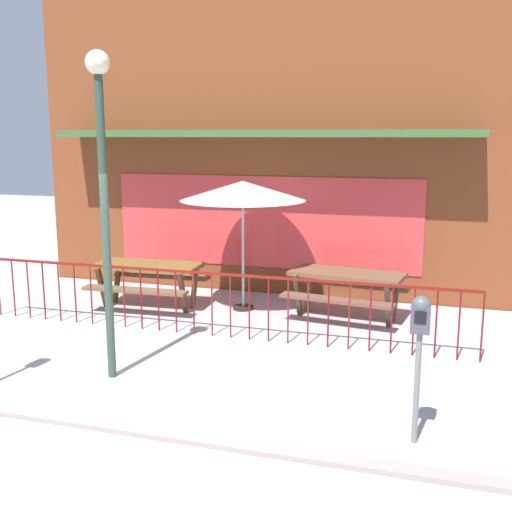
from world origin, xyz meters
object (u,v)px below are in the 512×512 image
Objects in this scene: picnic_table_left at (148,273)px; parking_meter_near at (420,330)px; picnic_table_right at (347,282)px; patio_umbrella at (243,191)px; street_lamp at (103,170)px.

parking_meter_near is at bearing -37.83° from picnic_table_left.
picnic_table_right is 4.16m from parking_meter_near.
parking_meter_near is at bearing -52.52° from patio_umbrella.
patio_umbrella is at bearing 79.47° from street_lamp.
patio_umbrella reaches higher than parking_meter_near.
patio_umbrella is 1.49× the size of parking_meter_near.
street_lamp is (0.98, -2.97, 1.93)m from picnic_table_left.
picnic_table_left is 0.48× the size of street_lamp.
patio_umbrella reaches higher than picnic_table_left.
street_lamp reaches higher than picnic_table_right.
street_lamp is (-0.62, -3.33, 0.51)m from patio_umbrella.
street_lamp is (-3.66, 0.63, 1.40)m from parking_meter_near.
picnic_table_right is at bearing 5.60° from picnic_table_left.
picnic_table_left is 1.26× the size of parking_meter_near.
picnic_table_left is at bearing -174.40° from picnic_table_right.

